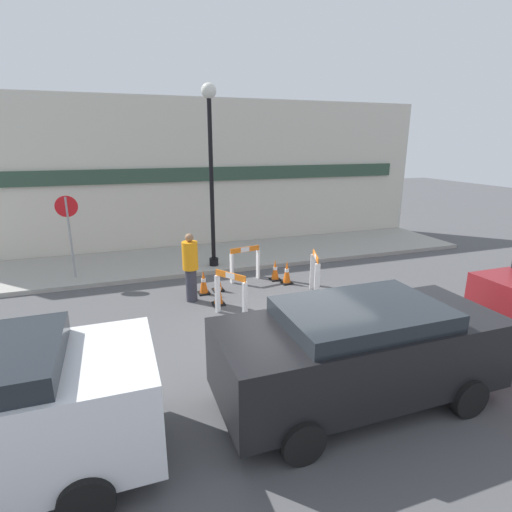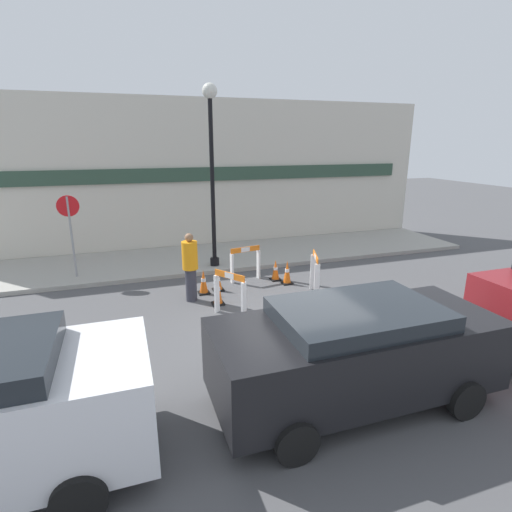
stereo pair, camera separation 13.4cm
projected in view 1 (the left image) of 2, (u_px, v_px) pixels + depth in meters
ground_plane at (293, 336)px, 8.47m from camera, size 60.00×60.00×0.00m
sidewalk_slab at (220, 256)px, 14.06m from camera, size 18.00×3.38×0.13m
storefront_facade at (206, 175)px, 14.92m from camera, size 18.00×0.22×5.50m
streetlamp_post at (211, 154)px, 11.88m from camera, size 0.44×0.44×5.46m
stop_sign at (69, 224)px, 11.28m from camera, size 0.60×0.07×2.39m
barricade_0 at (315, 272)px, 10.60m from camera, size 0.43×0.91×1.15m
barricade_1 at (245, 262)px, 11.69m from camera, size 0.95×0.30×1.02m
barricade_2 at (231, 293)px, 9.26m from camera, size 0.61×0.81×1.09m
traffic_cone_0 at (218, 281)px, 10.97m from camera, size 0.30×0.30×0.55m
traffic_cone_1 at (287, 272)px, 11.50m from camera, size 0.30×0.30×0.70m
traffic_cone_2 at (275, 270)px, 11.81m from camera, size 0.30×0.30×0.62m
traffic_cone_3 at (204, 282)px, 10.72m from camera, size 0.30×0.30×0.68m
traffic_cone_4 at (218, 292)px, 10.01m from camera, size 0.30×0.30×0.72m
person_worker at (190, 266)px, 10.08m from camera, size 0.47×0.47×1.78m
parked_car_1 at (359, 348)px, 6.13m from camera, size 4.42×1.96×1.62m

